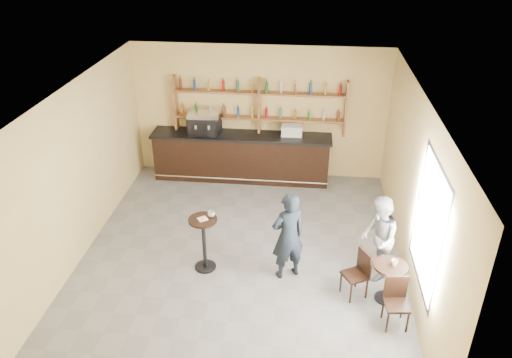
# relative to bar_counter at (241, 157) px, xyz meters

# --- Properties ---
(floor) EXTENTS (7.00, 7.00, 0.00)m
(floor) POSITION_rel_bar_counter_xyz_m (0.41, -3.15, -0.58)
(floor) COLOR slate
(floor) RESTS_ON ground
(ceiling) EXTENTS (7.00, 7.00, 0.00)m
(ceiling) POSITION_rel_bar_counter_xyz_m (0.41, -3.15, 2.62)
(ceiling) COLOR white
(ceiling) RESTS_ON wall_back
(wall_back) EXTENTS (7.00, 0.00, 7.00)m
(wall_back) POSITION_rel_bar_counter_xyz_m (0.41, 0.35, 1.02)
(wall_back) COLOR #E7C983
(wall_back) RESTS_ON floor
(wall_front) EXTENTS (7.00, 0.00, 7.00)m
(wall_front) POSITION_rel_bar_counter_xyz_m (0.41, -6.65, 1.02)
(wall_front) COLOR #E7C983
(wall_front) RESTS_ON floor
(wall_left) EXTENTS (0.00, 7.00, 7.00)m
(wall_left) POSITION_rel_bar_counter_xyz_m (-2.59, -3.15, 1.02)
(wall_left) COLOR #E7C983
(wall_left) RESTS_ON floor
(wall_right) EXTENTS (0.00, 7.00, 7.00)m
(wall_right) POSITION_rel_bar_counter_xyz_m (3.41, -3.15, 1.02)
(wall_right) COLOR #E7C983
(wall_right) RESTS_ON floor
(window_pane) EXTENTS (0.00, 2.00, 2.00)m
(window_pane) POSITION_rel_bar_counter_xyz_m (3.40, -4.35, 1.12)
(window_pane) COLOR white
(window_pane) RESTS_ON wall_right
(window_frame) EXTENTS (0.04, 1.70, 2.10)m
(window_frame) POSITION_rel_bar_counter_xyz_m (3.39, -4.35, 1.12)
(window_frame) COLOR black
(window_frame) RESTS_ON wall_right
(shelf_unit) EXTENTS (4.00, 0.26, 1.40)m
(shelf_unit) POSITION_rel_bar_counter_xyz_m (0.41, 0.22, 1.23)
(shelf_unit) COLOR brown
(shelf_unit) RESTS_ON wall_back
(liquor_bottles) EXTENTS (3.68, 0.10, 1.00)m
(liquor_bottles) POSITION_rel_bar_counter_xyz_m (0.41, 0.22, 1.40)
(liquor_bottles) COLOR #8C5919
(liquor_bottles) RESTS_ON shelf_unit
(bar_counter) EXTENTS (4.27, 0.83, 1.16)m
(bar_counter) POSITION_rel_bar_counter_xyz_m (0.00, 0.00, 0.00)
(bar_counter) COLOR black
(bar_counter) RESTS_ON floor
(espresso_machine) EXTENTS (0.78, 0.56, 0.52)m
(espresso_machine) POSITION_rel_bar_counter_xyz_m (-0.87, 0.00, 0.84)
(espresso_machine) COLOR black
(espresso_machine) RESTS_ON bar_counter
(pastry_case) EXTENTS (0.51, 0.42, 0.29)m
(pastry_case) POSITION_rel_bar_counter_xyz_m (1.20, 0.00, 0.73)
(pastry_case) COLOR silver
(pastry_case) RESTS_ON bar_counter
(pedestal_table) EXTENTS (0.51, 0.51, 1.06)m
(pedestal_table) POSITION_rel_bar_counter_xyz_m (-0.20, -3.57, -0.05)
(pedestal_table) COLOR black
(pedestal_table) RESTS_ON floor
(napkin) EXTENTS (0.22, 0.22, 0.00)m
(napkin) POSITION_rel_bar_counter_xyz_m (-0.20, -3.57, 0.48)
(napkin) COLOR white
(napkin) RESTS_ON pedestal_table
(donut) EXTENTS (0.14, 0.14, 0.04)m
(donut) POSITION_rel_bar_counter_xyz_m (-0.19, -3.58, 0.50)
(donut) COLOR #D7934F
(donut) RESTS_ON napkin
(cup_pedestal) EXTENTS (0.15, 0.15, 0.10)m
(cup_pedestal) POSITION_rel_bar_counter_xyz_m (-0.06, -3.47, 0.53)
(cup_pedestal) COLOR white
(cup_pedestal) RESTS_ON pedestal_table
(man_main) EXTENTS (0.73, 0.64, 1.68)m
(man_main) POSITION_rel_bar_counter_xyz_m (1.30, -3.62, 0.26)
(man_main) COLOR black
(man_main) RESTS_ON floor
(cafe_table) EXTENTS (0.66, 0.66, 0.72)m
(cafe_table) POSITION_rel_bar_counter_xyz_m (3.01, -4.08, -0.22)
(cafe_table) COLOR black
(cafe_table) RESTS_ON floor
(cup_cafe) EXTENTS (0.13, 0.13, 0.10)m
(cup_cafe) POSITION_rel_bar_counter_xyz_m (3.06, -4.08, 0.19)
(cup_cafe) COLOR white
(cup_cafe) RESTS_ON cafe_table
(chair_west) EXTENTS (0.50, 0.50, 0.85)m
(chair_west) POSITION_rel_bar_counter_xyz_m (2.46, -4.03, -0.15)
(chair_west) COLOR black
(chair_west) RESTS_ON floor
(chair_south) EXTENTS (0.40, 0.40, 0.84)m
(chair_south) POSITION_rel_bar_counter_xyz_m (3.06, -4.68, -0.16)
(chair_south) COLOR black
(chair_south) RESTS_ON floor
(patron_second) EXTENTS (0.60, 0.77, 1.59)m
(patron_second) POSITION_rel_bar_counter_xyz_m (2.86, -3.44, 0.21)
(patron_second) COLOR gray
(patron_second) RESTS_ON floor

